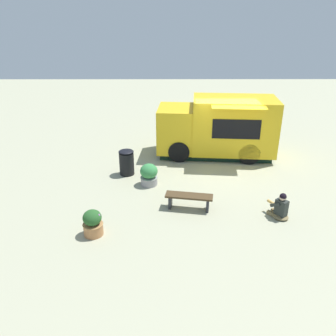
{
  "coord_description": "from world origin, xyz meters",
  "views": [
    {
      "loc": [
        2.36,
        12.48,
        5.58
      ],
      "look_at": [
        2.33,
        2.23,
        0.94
      ],
      "focal_mm": 36.52,
      "sensor_mm": 36.0,
      "label": 1
    }
  ],
  "objects_px": {
    "food_truck": "(218,128)",
    "planter_flowering_far": "(149,174)",
    "person_customer": "(280,208)",
    "plaza_bench": "(189,199)",
    "planter_flowering_near": "(93,223)",
    "trash_bin": "(127,162)"
  },
  "relations": [
    {
      "from": "food_truck",
      "to": "planter_flowering_far",
      "type": "height_order",
      "value": "food_truck"
    },
    {
      "from": "person_customer",
      "to": "plaza_bench",
      "type": "distance_m",
      "value": 2.73
    },
    {
      "from": "person_customer",
      "to": "plaza_bench",
      "type": "bearing_deg",
      "value": -10.74
    },
    {
      "from": "planter_flowering_near",
      "to": "food_truck",
      "type": "bearing_deg",
      "value": -125.61
    },
    {
      "from": "plaza_bench",
      "to": "food_truck",
      "type": "bearing_deg",
      "value": -108.25
    },
    {
      "from": "person_customer",
      "to": "food_truck",
      "type": "bearing_deg",
      "value": -76.48
    },
    {
      "from": "food_truck",
      "to": "person_customer",
      "type": "xyz_separation_m",
      "value": [
        -1.2,
        5.0,
        -0.87
      ]
    },
    {
      "from": "planter_flowering_near",
      "to": "person_customer",
      "type": "bearing_deg",
      "value": -170.97
    },
    {
      "from": "planter_flowering_near",
      "to": "plaza_bench",
      "type": "height_order",
      "value": "planter_flowering_near"
    },
    {
      "from": "food_truck",
      "to": "planter_flowering_near",
      "type": "height_order",
      "value": "food_truck"
    },
    {
      "from": "plaza_bench",
      "to": "trash_bin",
      "type": "relative_size",
      "value": 1.55
    },
    {
      "from": "planter_flowering_far",
      "to": "plaza_bench",
      "type": "distance_m",
      "value": 2.12
    },
    {
      "from": "planter_flowering_far",
      "to": "person_customer",
      "type": "bearing_deg",
      "value": 151.55
    },
    {
      "from": "person_customer",
      "to": "trash_bin",
      "type": "distance_m",
      "value": 5.76
    },
    {
      "from": "planter_flowering_near",
      "to": "plaza_bench",
      "type": "distance_m",
      "value": 3.04
    },
    {
      "from": "person_customer",
      "to": "trash_bin",
      "type": "height_order",
      "value": "trash_bin"
    },
    {
      "from": "food_truck",
      "to": "plaza_bench",
      "type": "bearing_deg",
      "value": 71.75
    },
    {
      "from": "planter_flowering_far",
      "to": "food_truck",
      "type": "bearing_deg",
      "value": -134.68
    },
    {
      "from": "planter_flowering_near",
      "to": "planter_flowering_far",
      "type": "relative_size",
      "value": 0.96
    },
    {
      "from": "planter_flowering_far",
      "to": "trash_bin",
      "type": "xyz_separation_m",
      "value": [
        0.88,
        -0.88,
        0.1
      ]
    },
    {
      "from": "plaza_bench",
      "to": "trash_bin",
      "type": "distance_m",
      "value": 3.37
    },
    {
      "from": "person_customer",
      "to": "planter_flowering_near",
      "type": "xyz_separation_m",
      "value": [
        5.4,
        0.86,
        0.05
      ]
    }
  ]
}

